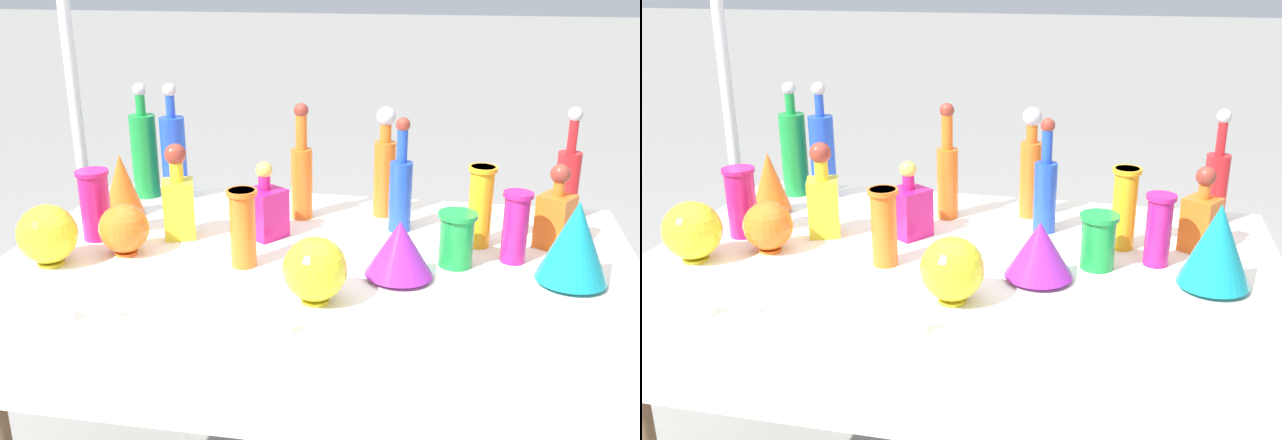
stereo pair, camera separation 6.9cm
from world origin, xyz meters
TOP-DOWN VIEW (x-y plane):
  - display_table at (0.00, -0.03)m, footprint 1.71×1.05m
  - tall_bottle_0 at (-0.11, 0.28)m, footprint 0.07×0.07m
  - tall_bottle_1 at (0.14, 0.35)m, footprint 0.07×0.07m
  - tall_bottle_2 at (0.20, 0.23)m, footprint 0.07×0.07m
  - tall_bottle_3 at (-0.68, 0.40)m, footprint 0.09×0.09m
  - tall_bottle_4 at (0.69, 0.42)m, footprint 0.07×0.07m
  - tall_bottle_5 at (-0.57, 0.39)m, footprint 0.08×0.08m
  - square_decanter_0 at (-0.42, 0.06)m, footprint 0.11×0.11m
  - square_decanter_1 at (-0.18, 0.11)m, footprint 0.14×0.14m
  - square_decanter_2 at (0.63, 0.17)m, footprint 0.12×0.12m
  - slender_vase_0 at (0.37, -0.01)m, footprint 0.10×0.10m
  - slender_vase_1 at (-0.18, -0.11)m, footprint 0.08×0.08m
  - slender_vase_2 at (0.52, 0.05)m, footprint 0.08×0.08m
  - slender_vase_3 at (0.43, 0.14)m, footprint 0.08×0.08m
  - slender_vase_4 at (-0.66, -0.00)m, footprint 0.09×0.09m
  - fluted_vase_0 at (0.23, -0.12)m, footprint 0.18×0.18m
  - fluted_vase_1 at (-0.67, 0.20)m, footprint 0.13×0.13m
  - fluted_vase_2 at (0.65, -0.07)m, footprint 0.18×0.18m
  - round_bowl_0 at (0.04, -0.29)m, footprint 0.15×0.15m
  - round_bowl_1 at (-0.69, -0.20)m, footprint 0.16×0.16m
  - round_bowl_2 at (-0.52, -0.10)m, footprint 0.14×0.14m
  - price_tag_left at (-0.49, -0.48)m, footprint 0.05×0.03m
  - price_tag_center at (0.00, -0.45)m, footprint 0.05×0.02m
  - price_tag_right at (-0.40, -0.45)m, footprint 0.05×0.02m
  - cardboard_box_behind_left at (-0.23, 1.32)m, footprint 0.62×0.50m
  - cardboard_box_behind_right at (-0.28, 1.28)m, footprint 0.52×0.42m
  - canopy_pole at (-1.02, 0.59)m, footprint 0.18×0.18m

SIDE VIEW (x-z plane):
  - cardboard_box_behind_right at x=-0.28m, z-range -0.04..0.29m
  - cardboard_box_behind_left at x=-0.23m, z-range -0.04..0.31m
  - display_table at x=0.00m, z-range 0.33..1.09m
  - price_tag_right at x=-0.40m, z-range 0.76..0.79m
  - price_tag_left at x=-0.49m, z-range 0.76..0.80m
  - price_tag_center at x=0.00m, z-range 0.76..0.81m
  - round_bowl_2 at x=-0.52m, z-range 0.76..0.91m
  - slender_vase_0 at x=0.37m, z-range 0.77..0.91m
  - fluted_vase_0 at x=0.23m, z-range 0.76..0.92m
  - square_decanter_1 at x=-0.18m, z-range 0.73..0.96m
  - round_bowl_0 at x=0.04m, z-range 0.76..0.92m
  - round_bowl_1 at x=-0.69m, z-range 0.76..0.93m
  - square_decanter_2 at x=0.63m, z-range 0.74..0.98m
  - fluted_vase_1 at x=-0.67m, z-range 0.76..0.96m
  - slender_vase_2 at x=0.52m, z-range 0.77..0.96m
  - slender_vase_4 at x=-0.66m, z-range 0.77..0.97m
  - slender_vase_1 at x=-0.18m, z-range 0.77..0.98m
  - fluted_vase_2 at x=0.65m, z-range 0.76..0.98m
  - square_decanter_0 at x=-0.42m, z-range 0.74..1.01m
  - slender_vase_3 at x=0.43m, z-range 0.77..1.00m
  - tall_bottle_4 at x=0.69m, z-range 0.72..1.07m
  - tall_bottle_2 at x=0.20m, z-range 0.72..1.06m
  - tall_bottle_0 at x=-0.11m, z-range 0.72..1.09m
  - tall_bottle_3 at x=-0.68m, z-range 0.72..1.11m
  - tall_bottle_5 at x=-0.57m, z-range 0.72..1.11m
  - tall_bottle_1 at x=0.14m, z-range 0.74..1.09m
  - canopy_pole at x=-1.02m, z-range -0.26..2.32m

